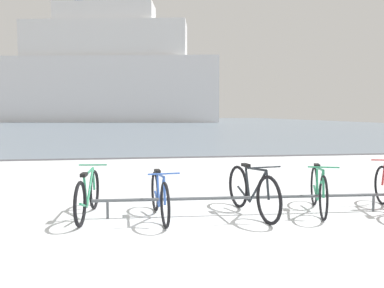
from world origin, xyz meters
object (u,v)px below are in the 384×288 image
(bicycle_2, at_px, (252,192))
(bicycle_3, at_px, (319,190))
(bicycle_1, at_px, (160,196))
(bicycle_0, at_px, (88,195))
(ferry_ship, at_px, (110,74))

(bicycle_2, distance_m, bicycle_3, 1.12)
(bicycle_1, height_order, bicycle_2, bicycle_2)
(bicycle_2, xyz_separation_m, bicycle_3, (1.12, 0.02, -0.01))
(bicycle_0, xyz_separation_m, ferry_ship, (-3.70, 64.79, 8.35))
(bicycle_2, bearing_deg, bicycle_1, 179.93)
(bicycle_1, bearing_deg, bicycle_3, 0.30)
(bicycle_1, distance_m, bicycle_2, 1.46)
(bicycle_1, height_order, bicycle_3, bicycle_3)
(bicycle_2, bearing_deg, bicycle_3, 0.78)
(bicycle_0, bearing_deg, bicycle_3, -4.01)
(bicycle_3, bearing_deg, ferry_ship, 96.48)
(bicycle_1, xyz_separation_m, ferry_ship, (-4.80, 65.06, 8.35))
(bicycle_2, xyz_separation_m, ferry_ship, (-6.27, 65.06, 8.32))
(bicycle_0, distance_m, ferry_ship, 65.43)
(bicycle_1, relative_size, bicycle_2, 0.91)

